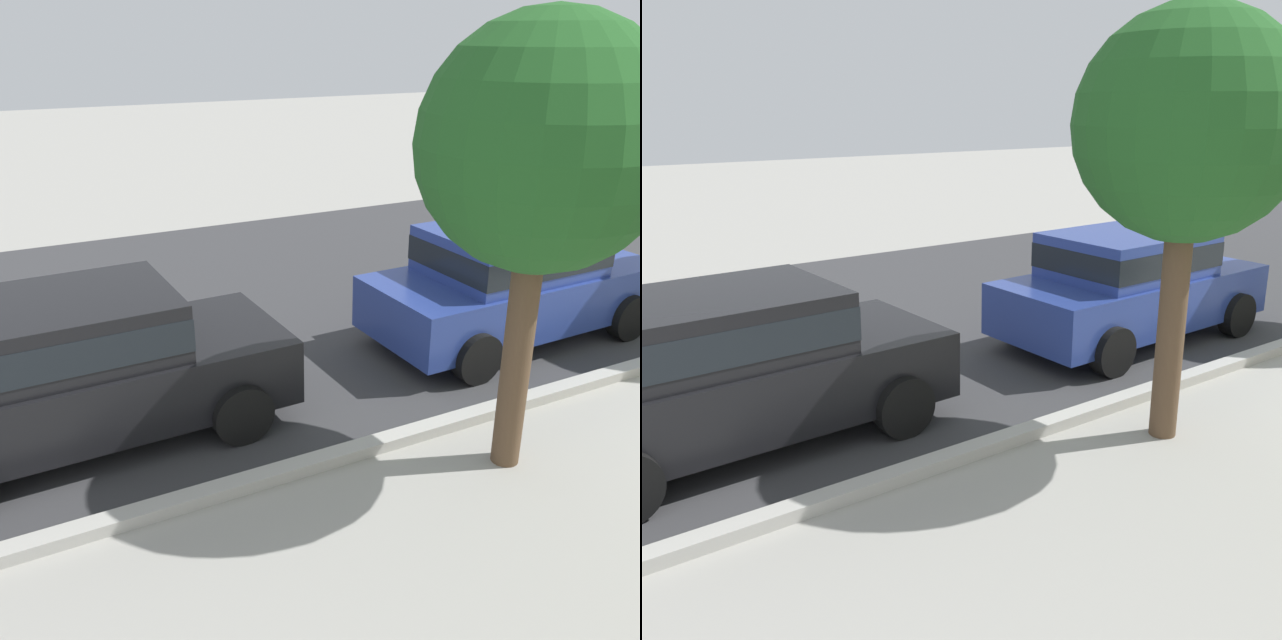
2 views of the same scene
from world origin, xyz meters
The scene contains 4 objects.
street_surface centered at (0.00, 7.50, 0.00)m, with size 60.00×9.00×0.01m, color #38383A.
street_tree_near_bench centered at (-3.15, 2.16, 3.03)m, with size 2.14×2.14×4.14m.
parked_car_black centered at (-6.73, 4.49, 0.84)m, with size 4.14×2.00×1.56m.
parked_car_blue centered at (-1.10, 4.49, 0.84)m, with size 4.14×2.00×1.56m.
Camera 1 is at (-7.39, -2.10, 3.91)m, focal length 38.47 mm.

